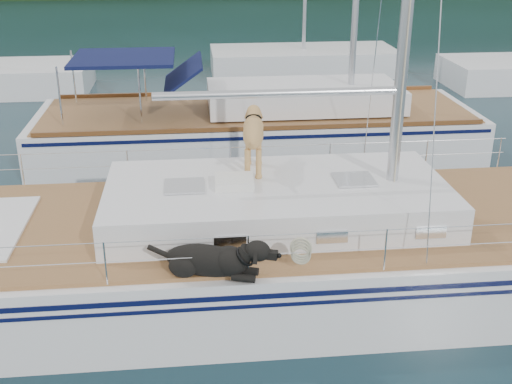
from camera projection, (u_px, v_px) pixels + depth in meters
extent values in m
plane|color=black|center=(227.00, 289.00, 10.38)|extent=(120.00, 120.00, 0.00)
cube|color=white|center=(226.00, 262.00, 10.18)|extent=(12.00, 3.80, 1.40)
cube|color=#9A663D|center=(225.00, 220.00, 9.90)|extent=(11.52, 3.50, 0.06)
cube|color=white|center=(277.00, 200.00, 9.86)|extent=(5.20, 2.50, 0.55)
cylinder|color=silver|center=(278.00, 93.00, 9.21)|extent=(3.60, 0.12, 0.12)
cylinder|color=silver|center=(232.00, 237.00, 8.07)|extent=(10.56, 0.01, 0.01)
cylinder|color=silver|center=(219.00, 148.00, 11.28)|extent=(10.56, 0.01, 0.01)
cube|color=blue|center=(196.00, 180.00, 11.30)|extent=(0.76, 0.65, 0.05)
cube|color=white|center=(234.00, 182.00, 9.61)|extent=(0.59, 0.49, 0.15)
torus|color=beige|center=(301.00, 247.00, 8.24)|extent=(0.38, 0.20, 0.36)
cube|color=white|center=(256.00, 135.00, 16.43)|extent=(11.00, 3.50, 1.30)
cube|color=#9A663D|center=(256.00, 111.00, 16.18)|extent=(10.56, 3.29, 0.06)
cube|color=white|center=(304.00, 96.00, 16.16)|extent=(4.80, 2.30, 0.55)
cube|color=#0F1940|center=(124.00, 58.00, 15.33)|extent=(2.40, 2.30, 0.08)
cube|color=white|center=(303.00, 63.00, 25.28)|extent=(7.20, 3.00, 1.10)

